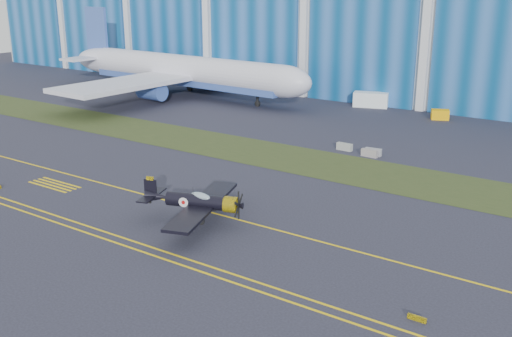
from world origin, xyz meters
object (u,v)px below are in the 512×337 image
Objects in this scene: warbird at (196,201)px; tug at (440,115)px; jetliner at (183,38)px; shipping_container at (371,100)px.

tug is (4.00, 52.43, -1.31)m from warbird.
jetliner is 34.96m from shipping_container.
shipping_container is at bearing 80.31° from warbird.
jetliner reaches higher than tug.
warbird is 52.60m from tug.
warbird is at bearing -117.98° from tug.
warbird is at bearing -98.06° from shipping_container.
warbird is 55.89m from shipping_container.
warbird reaches higher than shipping_container.
shipping_container is 12.92m from tug.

